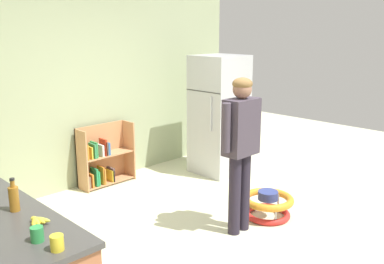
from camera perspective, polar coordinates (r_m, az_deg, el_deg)
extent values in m
plane|color=beige|center=(4.79, 3.16, -13.29)|extent=(12.00, 12.00, 0.00)
cube|color=#A0AC83|center=(6.12, -13.15, 5.67)|extent=(5.20, 0.06, 2.70)
sphere|color=silver|center=(3.79, -20.89, -12.41)|extent=(0.04, 0.04, 0.04)
cube|color=#B7BABF|center=(6.47, 3.60, 2.29)|extent=(0.70, 0.68, 1.78)
cylinder|color=silver|center=(6.08, 2.53, 2.40)|extent=(0.02, 0.02, 0.50)
cube|color=#333333|center=(6.15, 1.46, 5.41)|extent=(0.01, 0.67, 0.01)
cube|color=tan|center=(5.96, -14.44, -3.76)|extent=(0.02, 0.28, 0.85)
cube|color=tan|center=(6.37, -8.41, -2.34)|extent=(0.02, 0.28, 0.85)
cube|color=tan|center=(6.26, -11.98, -2.78)|extent=(0.80, 0.02, 0.85)
cube|color=tan|center=(6.28, -11.15, -6.48)|extent=(0.76, 0.24, 0.02)
cube|color=tan|center=(6.15, -11.33, -2.94)|extent=(0.76, 0.24, 0.02)
cube|color=brown|center=(6.05, -13.81, -6.47)|extent=(0.03, 0.17, 0.17)
cube|color=orange|center=(5.92, -14.04, -2.59)|extent=(0.02, 0.17, 0.21)
cube|color=orange|center=(6.07, -13.39, -6.25)|extent=(0.02, 0.17, 0.19)
cube|color=gold|center=(5.96, -13.51, -2.67)|extent=(0.02, 0.17, 0.17)
cube|color=#25864B|center=(6.10, -12.85, -5.84)|extent=(0.03, 0.17, 0.25)
cube|color=#32814F|center=(5.98, -13.08, -2.42)|extent=(0.03, 0.17, 0.20)
cube|color=#25924D|center=(6.12, -12.60, -5.97)|extent=(0.02, 0.17, 0.21)
cube|color=#308846|center=(5.99, -12.89, -2.30)|extent=(0.02, 0.17, 0.22)
cube|color=orange|center=(6.15, -12.03, -5.62)|extent=(0.02, 0.17, 0.25)
cube|color=beige|center=(6.04, -12.12, -2.38)|extent=(0.03, 0.17, 0.16)
cube|color=orange|center=(6.16, -11.90, -5.72)|extent=(0.03, 0.17, 0.22)
cube|color=#B8321A|center=(6.06, -11.72, -1.97)|extent=(0.02, 0.17, 0.23)
cube|color=#493C40|center=(6.24, -10.75, -5.52)|extent=(0.03, 0.17, 0.20)
cube|color=brown|center=(6.07, -11.63, -2.13)|extent=(0.03, 0.17, 0.19)
cube|color=gold|center=(6.24, -10.82, -5.68)|extent=(0.03, 0.17, 0.17)
cube|color=#2D5F9E|center=(6.09, -11.33, -2.13)|extent=(0.03, 0.17, 0.18)
cylinder|color=#26202E|center=(4.62, 5.69, -8.38)|extent=(0.13, 0.13, 0.88)
cylinder|color=#26202E|center=(4.74, 6.93, -7.84)|extent=(0.13, 0.13, 0.88)
cube|color=#3F3642|center=(4.46, 6.56, 0.67)|extent=(0.38, 0.22, 0.59)
cylinder|color=#3F3642|center=(4.27, 4.56, 0.54)|extent=(0.09, 0.09, 0.50)
cylinder|color=#3F3642|center=(4.64, 8.43, 1.50)|extent=(0.09, 0.09, 0.50)
sphere|color=#946650|center=(4.39, 6.71, 5.69)|extent=(0.20, 0.20, 0.20)
ellipsoid|color=brown|center=(4.38, 6.73, 6.39)|extent=(0.21, 0.21, 0.13)
torus|color=red|center=(5.21, 9.97, -10.70)|extent=(0.54, 0.54, 0.07)
torus|color=orange|center=(5.14, 10.05, -8.82)|extent=(0.60, 0.60, 0.08)
cylinder|color=navy|center=(5.12, 10.08, -8.30)|extent=(0.23, 0.23, 0.10)
cylinder|color=silver|center=(5.34, 11.40, -9.05)|extent=(0.02, 0.02, 0.18)
cylinder|color=silver|center=(5.20, 7.55, -9.57)|extent=(0.02, 0.02, 0.18)
cylinder|color=silver|center=(4.99, 11.08, -10.71)|extent=(0.02, 0.02, 0.18)
ellipsoid|color=yellow|center=(3.07, -20.22, -11.12)|extent=(0.11, 0.15, 0.04)
ellipsoid|color=yellow|center=(3.08, -20.04, -11.03)|extent=(0.07, 0.16, 0.04)
ellipsoid|color=yellow|center=(3.08, -19.80, -10.97)|extent=(0.07, 0.16, 0.04)
ellipsoid|color=yellow|center=(3.08, -19.54, -10.94)|extent=(0.11, 0.15, 0.04)
cylinder|color=#9E661E|center=(3.33, -22.60, -8.23)|extent=(0.07, 0.07, 0.18)
cylinder|color=#9E661E|center=(3.29, -22.79, -6.37)|extent=(0.03, 0.03, 0.05)
cylinder|color=black|center=(3.28, -22.84, -5.82)|extent=(0.04, 0.04, 0.02)
cylinder|color=#2F9148|center=(2.85, -19.92, -12.67)|extent=(0.08, 0.08, 0.09)
cylinder|color=yellow|center=(2.71, -17.52, -13.89)|extent=(0.08, 0.08, 0.09)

